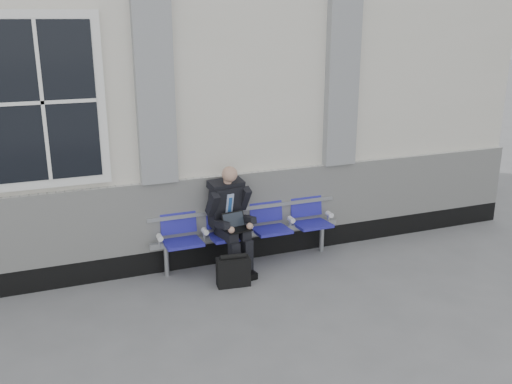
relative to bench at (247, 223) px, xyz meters
name	(u,v)px	position (x,y,z in m)	size (l,w,h in m)	color
ground	(34,356)	(-2.71, -1.32, -0.55)	(70.00, 70.00, 0.00)	slate
station_building	(10,86)	(-2.73, 2.15, 1.67)	(14.40, 4.40, 4.49)	silver
bench	(247,223)	(0.00, 0.00, 0.00)	(2.60, 0.47, 0.91)	#9EA0A3
businessman	(230,215)	(-0.28, -0.13, 0.20)	(0.58, 0.78, 1.38)	black
briefcase	(233,271)	(-0.40, -0.59, -0.36)	(0.42, 0.22, 0.41)	black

